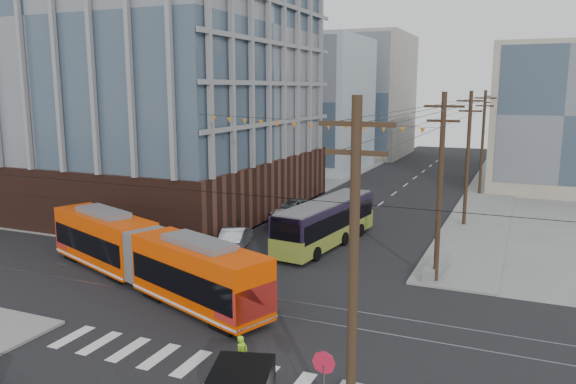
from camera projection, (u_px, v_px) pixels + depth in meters
name	position (u px, v px, depth m)	size (l,w,h in m)	color
ground	(212.00, 332.00, 26.12)	(160.00, 160.00, 0.00)	slate
office_building	(132.00, 55.00, 52.84)	(30.00, 25.00, 28.60)	#381E16
bg_bldg_nw_near	(298.00, 104.00, 78.07)	(18.00, 16.00, 18.00)	#8C99A5
bg_bldg_ne_near	(561.00, 118.00, 61.84)	(14.00, 14.00, 16.00)	gray
bg_bldg_nw_far	(359.00, 95.00, 94.79)	(16.00, 18.00, 20.00)	gray
bg_bldg_ne_far	(569.00, 118.00, 79.32)	(16.00, 16.00, 14.00)	#8C99A5
utility_pole_near	(353.00, 285.00, 16.41)	(0.30, 0.30, 11.00)	black
utility_pole_far	(492.00, 133.00, 72.43)	(0.30, 0.30, 11.00)	black
streetcar	(147.00, 256.00, 31.93)	(18.63, 2.62, 3.59)	#DD3C00
city_bus	(326.00, 222.00, 40.45)	(2.53, 11.69, 3.31)	black
parked_car_silver	(236.00, 237.00, 39.88)	(1.63, 4.68, 1.54)	#B4B9C4
parked_car_white	(282.00, 217.00, 46.13)	(2.05, 5.04, 1.46)	beige
parked_car_grey	(301.00, 205.00, 51.22)	(2.14, 4.63, 1.29)	#515B62
pedestrian	(242.00, 355.00, 22.23)	(0.57, 0.38, 1.57)	#98DB1E
jersey_barrier	(436.00, 268.00, 34.02)	(0.94, 4.19, 0.84)	#5D5B64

